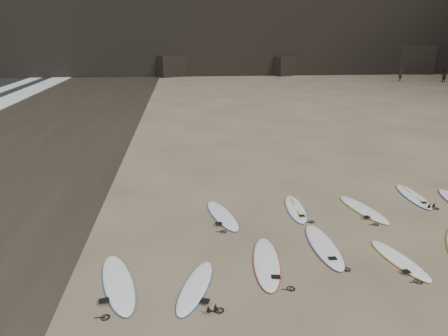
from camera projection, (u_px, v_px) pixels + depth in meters
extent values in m
plane|color=#897559|center=(347.00, 253.00, 11.54)|extent=(240.00, 240.00, 0.00)
cube|color=black|center=(281.00, 65.00, 54.52)|extent=(4.23, 4.46, 2.33)
cube|color=black|center=(408.00, 59.00, 56.76)|extent=(5.95, 5.19, 3.59)
cube|color=black|center=(168.00, 66.00, 53.27)|extent=(4.49, 4.76, 2.49)
ellipsoid|color=white|center=(195.00, 287.00, 9.97)|extent=(1.22, 2.34, 0.08)
ellipsoid|color=white|center=(266.00, 262.00, 10.99)|extent=(0.94, 2.71, 0.10)
ellipsoid|color=white|center=(324.00, 246.00, 11.83)|extent=(0.67, 2.65, 0.10)
ellipsoid|color=white|center=(399.00, 260.00, 11.14)|extent=(0.99, 2.28, 0.08)
ellipsoid|color=white|center=(222.00, 215.00, 13.77)|extent=(1.17, 2.53, 0.09)
ellipsoid|color=white|center=(296.00, 209.00, 14.27)|extent=(0.68, 2.32, 0.08)
ellipsoid|color=white|center=(363.00, 209.00, 14.22)|extent=(1.17, 2.52, 0.09)
ellipsoid|color=white|center=(413.00, 196.00, 15.31)|extent=(0.66, 2.43, 0.09)
ellipsoid|color=white|center=(118.00, 283.00, 10.12)|extent=(1.34, 2.78, 0.10)
imported|color=black|center=(400.00, 74.00, 48.47)|extent=(0.69, 0.65, 1.58)
imported|color=black|center=(444.00, 75.00, 47.20)|extent=(0.68, 0.82, 1.52)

